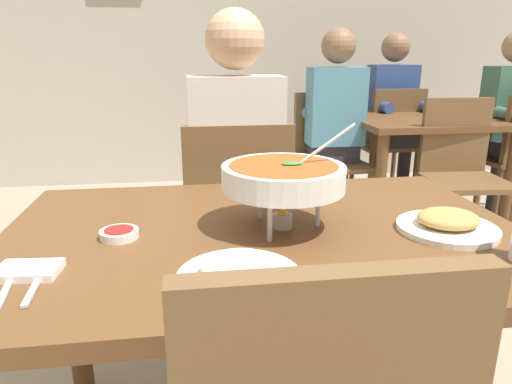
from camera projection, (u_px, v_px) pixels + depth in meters
cafe_rear_partition at (207, 12)px, 3.98m from camera, size 10.00×0.10×3.00m
dining_table_main at (264, 267)px, 1.17m from camera, size 1.28×0.85×0.73m
chair_diner_main at (237, 216)px, 1.88m from camera, size 0.44×0.44×0.90m
diner_main at (235, 158)px, 1.84m from camera, size 0.40×0.45×1.31m
curry_bowl at (283, 178)px, 1.11m from camera, size 0.33×0.30×0.26m
rice_plate at (239, 272)px, 0.87m from camera, size 0.24×0.24×0.06m
appetizer_plate at (448, 223)px, 1.11m from camera, size 0.24×0.24×0.06m
sauce_dish at (119, 234)px, 1.08m from camera, size 0.09×0.09×0.02m
napkin_folded at (28, 271)px, 0.90m from camera, size 0.13×0.09×0.02m
fork_utensil at (8, 285)px, 0.85m from camera, size 0.04×0.17×0.01m
spoon_utensil at (36, 283)px, 0.86m from camera, size 0.02×0.17×0.01m
dining_table_far at (424, 137)px, 3.15m from camera, size 1.00×0.80×0.73m
chair_bg_middle at (391, 138)px, 3.62m from camera, size 0.46×0.46×0.90m
chair_bg_right at (328, 151)px, 3.14m from camera, size 0.49×0.49×0.90m
chair_bg_corner at (460, 165)px, 2.73m from camera, size 0.47×0.47×0.90m
chair_bg_window at (325, 138)px, 3.65m from camera, size 0.50×0.50×0.90m
patron_bg_middle at (393, 107)px, 3.62m from camera, size 0.40×0.45×1.31m
patron_bg_right at (333, 117)px, 3.05m from camera, size 0.40×0.45×1.31m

